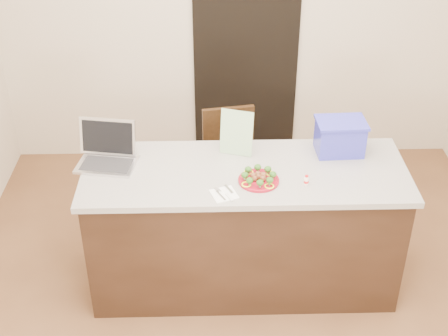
{
  "coord_description": "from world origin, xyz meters",
  "views": [
    {
      "loc": [
        -0.22,
        -3.04,
        3.06
      ],
      "look_at": [
        -0.14,
        0.2,
        0.97
      ],
      "focal_mm": 50.0,
      "sensor_mm": 36.0,
      "label": 1
    }
  ],
  "objects_px": {
    "plate": "(259,180)",
    "chair": "(229,158)",
    "laptop": "(107,151)",
    "napkin": "(224,194)",
    "island": "(244,228)",
    "yogurt_bottle": "(306,181)",
    "blue_box": "(340,137)"
  },
  "relations": [
    {
      "from": "napkin",
      "to": "blue_box",
      "type": "height_order",
      "value": "blue_box"
    },
    {
      "from": "laptop",
      "to": "chair",
      "type": "xyz_separation_m",
      "value": [
        0.8,
        0.66,
        -0.48
      ]
    },
    {
      "from": "yogurt_bottle",
      "to": "laptop",
      "type": "distance_m",
      "value": 1.28
    },
    {
      "from": "chair",
      "to": "yogurt_bottle",
      "type": "bearing_deg",
      "value": -74.72
    },
    {
      "from": "plate",
      "to": "laptop",
      "type": "xyz_separation_m",
      "value": [
        -0.96,
        0.27,
        0.06
      ]
    },
    {
      "from": "yogurt_bottle",
      "to": "laptop",
      "type": "relative_size",
      "value": 0.16
    },
    {
      "from": "laptop",
      "to": "blue_box",
      "type": "xyz_separation_m",
      "value": [
        1.51,
        0.07,
        0.05
      ]
    },
    {
      "from": "island",
      "to": "napkin",
      "type": "xyz_separation_m",
      "value": [
        -0.14,
        -0.26,
        0.46
      ]
    },
    {
      "from": "plate",
      "to": "chair",
      "type": "xyz_separation_m",
      "value": [
        -0.15,
        0.93,
        -0.42
      ]
    },
    {
      "from": "plate",
      "to": "napkin",
      "type": "relative_size",
      "value": 1.76
    },
    {
      "from": "plate",
      "to": "laptop",
      "type": "bearing_deg",
      "value": 164.39
    },
    {
      "from": "plate",
      "to": "napkin",
      "type": "bearing_deg",
      "value": -148.24
    },
    {
      "from": "napkin",
      "to": "chair",
      "type": "distance_m",
      "value": 1.14
    },
    {
      "from": "laptop",
      "to": "plate",
      "type": "bearing_deg",
      "value": -5.87
    },
    {
      "from": "napkin",
      "to": "laptop",
      "type": "xyz_separation_m",
      "value": [
        -0.74,
        0.4,
        0.07
      ]
    },
    {
      "from": "island",
      "to": "blue_box",
      "type": "height_order",
      "value": "blue_box"
    },
    {
      "from": "island",
      "to": "blue_box",
      "type": "relative_size",
      "value": 6.27
    },
    {
      "from": "island",
      "to": "napkin",
      "type": "relative_size",
      "value": 14.39
    },
    {
      "from": "napkin",
      "to": "laptop",
      "type": "distance_m",
      "value": 0.84
    },
    {
      "from": "laptop",
      "to": "blue_box",
      "type": "distance_m",
      "value": 1.51
    },
    {
      "from": "island",
      "to": "blue_box",
      "type": "distance_m",
      "value": 0.88
    },
    {
      "from": "napkin",
      "to": "plate",
      "type": "bearing_deg",
      "value": 31.76
    },
    {
      "from": "yogurt_bottle",
      "to": "blue_box",
      "type": "distance_m",
      "value": 0.47
    },
    {
      "from": "plate",
      "to": "napkin",
      "type": "height_order",
      "value": "plate"
    },
    {
      "from": "laptop",
      "to": "chair",
      "type": "bearing_deg",
      "value": 49.28
    },
    {
      "from": "plate",
      "to": "blue_box",
      "type": "distance_m",
      "value": 0.66
    },
    {
      "from": "yogurt_bottle",
      "to": "blue_box",
      "type": "relative_size",
      "value": 0.19
    },
    {
      "from": "chair",
      "to": "napkin",
      "type": "bearing_deg",
      "value": -102.6
    },
    {
      "from": "island",
      "to": "napkin",
      "type": "height_order",
      "value": "napkin"
    },
    {
      "from": "chair",
      "to": "laptop",
      "type": "bearing_deg",
      "value": -149.68
    },
    {
      "from": "napkin",
      "to": "laptop",
      "type": "height_order",
      "value": "laptop"
    },
    {
      "from": "plate",
      "to": "blue_box",
      "type": "height_order",
      "value": "blue_box"
    }
  ]
}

